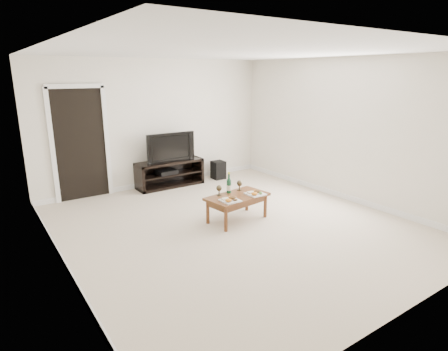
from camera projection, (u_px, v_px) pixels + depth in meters
floor at (234, 225)px, 5.87m from camera, size 5.50×5.50×0.00m
back_wall at (156, 124)px, 7.73m from camera, size 5.00×0.04×2.60m
ceiling at (236, 50)px, 5.18m from camera, size 5.00×5.50×0.04m
doorway at (80, 145)px, 6.93m from camera, size 0.90×0.02×2.05m
media_console at (170, 174)px, 7.85m from camera, size 1.41×0.45×0.55m
television at (169, 147)px, 7.70m from camera, size 1.04×0.15×0.60m
av_receiver at (166, 172)px, 7.79m from camera, size 0.42×0.32×0.08m
subwoofer at (218, 170)px, 8.44m from camera, size 0.28×0.28×0.40m
coffee_table at (237, 208)px, 6.04m from camera, size 1.06×0.67×0.42m
plate_left at (230, 199)px, 5.71m from camera, size 0.27×0.27×0.07m
plate_right at (255, 192)px, 6.02m from camera, size 0.27×0.27×0.07m
wine_bottle at (229, 182)px, 6.07m from camera, size 0.07×0.07×0.35m
goblet_left at (219, 190)px, 5.97m from camera, size 0.09×0.09×0.17m
goblet_right at (239, 185)px, 6.23m from camera, size 0.09×0.09×0.17m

